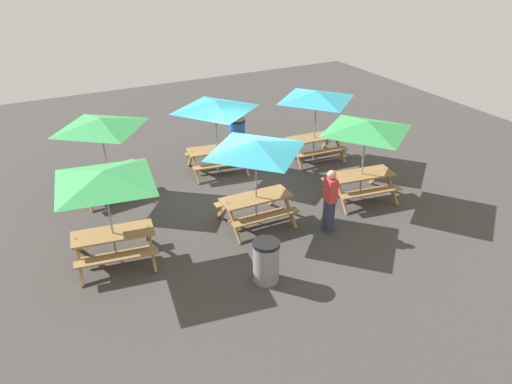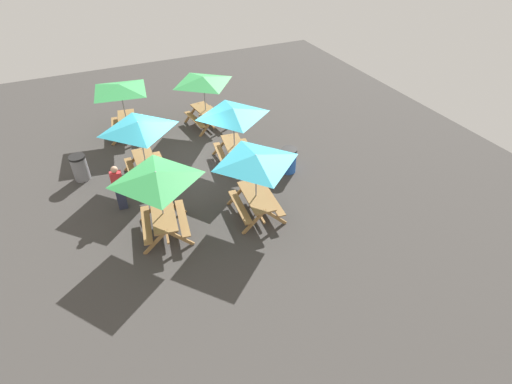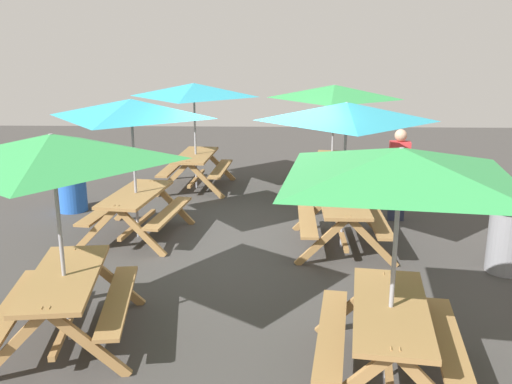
{
  "view_description": "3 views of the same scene",
  "coord_description": "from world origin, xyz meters",
  "px_view_note": "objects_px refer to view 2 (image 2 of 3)",
  "views": [
    {
      "loc": [
        -5.26,
        -11.28,
        6.75
      ],
      "look_at": [
        -0.12,
        -1.41,
        0.9
      ],
      "focal_mm": 35.0,
      "sensor_mm": 36.0,
      "label": 1
    },
    {
      "loc": [
        12.69,
        -2.86,
        8.63
      ],
      "look_at": [
        3.48,
        1.38,
        0.9
      ],
      "focal_mm": 28.0,
      "sensor_mm": 36.0,
      "label": 2
    },
    {
      "loc": [
        -8.72,
        -0.29,
        3.24
      ],
      "look_at": [
        -0.13,
        -0.05,
        0.9
      ],
      "focal_mm": 40.0,
      "sensor_mm": 36.0,
      "label": 3
    }
  ],
  "objects_px": {
    "picnic_table_4": "(233,116)",
    "picnic_table_5": "(203,84)",
    "picnic_table_0": "(139,130)",
    "picnic_table_1": "(120,91)",
    "trash_bin_blue": "(289,160)",
    "picnic_table_2": "(256,163)",
    "person_standing": "(119,187)",
    "trash_bin_gray": "(80,168)",
    "picnic_table_3": "(157,181)"
  },
  "relations": [
    {
      "from": "picnic_table_2",
      "to": "trash_bin_gray",
      "type": "bearing_deg",
      "value": -127.6
    },
    {
      "from": "trash_bin_blue",
      "to": "picnic_table_4",
      "type": "bearing_deg",
      "value": -132.17
    },
    {
      "from": "picnic_table_3",
      "to": "picnic_table_4",
      "type": "bearing_deg",
      "value": 137.34
    },
    {
      "from": "trash_bin_gray",
      "to": "person_standing",
      "type": "bearing_deg",
      "value": 24.35
    },
    {
      "from": "person_standing",
      "to": "picnic_table_0",
      "type": "bearing_deg",
      "value": -122.83
    },
    {
      "from": "picnic_table_1",
      "to": "trash_bin_blue",
      "type": "bearing_deg",
      "value": 50.84
    },
    {
      "from": "picnic_table_0",
      "to": "trash_bin_blue",
      "type": "distance_m",
      "value": 5.49
    },
    {
      "from": "picnic_table_2",
      "to": "picnic_table_3",
      "type": "bearing_deg",
      "value": -92.76
    },
    {
      "from": "picnic_table_5",
      "to": "person_standing",
      "type": "bearing_deg",
      "value": -53.05
    },
    {
      "from": "picnic_table_3",
      "to": "picnic_table_5",
      "type": "height_order",
      "value": "same"
    },
    {
      "from": "picnic_table_3",
      "to": "person_standing",
      "type": "distance_m",
      "value": 2.33
    },
    {
      "from": "trash_bin_gray",
      "to": "person_standing",
      "type": "height_order",
      "value": "person_standing"
    },
    {
      "from": "picnic_table_0",
      "to": "picnic_table_4",
      "type": "xyz_separation_m",
      "value": [
        0.39,
        3.35,
        0.0
      ]
    },
    {
      "from": "picnic_table_5",
      "to": "trash_bin_blue",
      "type": "height_order",
      "value": "picnic_table_5"
    },
    {
      "from": "picnic_table_2",
      "to": "picnic_table_4",
      "type": "xyz_separation_m",
      "value": [
        -3.22,
        0.57,
        0.0
      ]
    },
    {
      "from": "picnic_table_3",
      "to": "person_standing",
      "type": "relative_size",
      "value": 1.4
    },
    {
      "from": "picnic_table_0",
      "to": "picnic_table_1",
      "type": "height_order",
      "value": "same"
    },
    {
      "from": "picnic_table_3",
      "to": "trash_bin_blue",
      "type": "xyz_separation_m",
      "value": [
        -1.39,
        5.11,
        -1.49
      ]
    },
    {
      "from": "picnic_table_0",
      "to": "picnic_table_5",
      "type": "bearing_deg",
      "value": 132.79
    },
    {
      "from": "trash_bin_blue",
      "to": "picnic_table_5",
      "type": "bearing_deg",
      "value": -161.53
    },
    {
      "from": "picnic_table_2",
      "to": "person_standing",
      "type": "xyz_separation_m",
      "value": [
        -2.16,
        -3.95,
        -1.1
      ]
    },
    {
      "from": "picnic_table_1",
      "to": "picnic_table_3",
      "type": "relative_size",
      "value": 1.2
    },
    {
      "from": "picnic_table_4",
      "to": "trash_bin_gray",
      "type": "relative_size",
      "value": 2.38
    },
    {
      "from": "picnic_table_4",
      "to": "picnic_table_5",
      "type": "xyz_separation_m",
      "value": [
        -3.37,
        -0.01,
        0.0
      ]
    },
    {
      "from": "picnic_table_5",
      "to": "trash_bin_blue",
      "type": "xyz_separation_m",
      "value": [
        4.82,
        1.61,
        -1.49
      ]
    },
    {
      "from": "picnic_table_5",
      "to": "person_standing",
      "type": "distance_m",
      "value": 6.41
    },
    {
      "from": "picnic_table_5",
      "to": "person_standing",
      "type": "xyz_separation_m",
      "value": [
        4.43,
        -4.51,
        -1.1
      ]
    },
    {
      "from": "picnic_table_5",
      "to": "person_standing",
      "type": "relative_size",
      "value": 1.4
    },
    {
      "from": "picnic_table_1",
      "to": "picnic_table_4",
      "type": "xyz_separation_m",
      "value": [
        4.01,
        3.38,
        0.0
      ]
    },
    {
      "from": "picnic_table_1",
      "to": "person_standing",
      "type": "distance_m",
      "value": 5.31
    },
    {
      "from": "picnic_table_3",
      "to": "trash_bin_blue",
      "type": "relative_size",
      "value": 2.38
    },
    {
      "from": "picnic_table_4",
      "to": "person_standing",
      "type": "xyz_separation_m",
      "value": [
        1.06,
        -4.51,
        -1.1
      ]
    },
    {
      "from": "picnic_table_1",
      "to": "trash_bin_blue",
      "type": "height_order",
      "value": "picnic_table_1"
    },
    {
      "from": "picnic_table_1",
      "to": "picnic_table_4",
      "type": "bearing_deg",
      "value": 48.59
    },
    {
      "from": "picnic_table_4",
      "to": "picnic_table_5",
      "type": "distance_m",
      "value": 3.37
    },
    {
      "from": "picnic_table_3",
      "to": "trash_bin_gray",
      "type": "relative_size",
      "value": 2.38
    },
    {
      "from": "trash_bin_gray",
      "to": "person_standing",
      "type": "distance_m",
      "value": 2.62
    },
    {
      "from": "picnic_table_0",
      "to": "trash_bin_gray",
      "type": "bearing_deg",
      "value": -111.34
    },
    {
      "from": "trash_bin_gray",
      "to": "picnic_table_2",
      "type": "bearing_deg",
      "value": 47.99
    },
    {
      "from": "picnic_table_5",
      "to": "picnic_table_3",
      "type": "bearing_deg",
      "value": -36.93
    },
    {
      "from": "picnic_table_1",
      "to": "picnic_table_0",
      "type": "bearing_deg",
      "value": 8.9
    },
    {
      "from": "picnic_table_3",
      "to": "picnic_table_5",
      "type": "relative_size",
      "value": 1.0
    },
    {
      "from": "trash_bin_gray",
      "to": "picnic_table_3",
      "type": "bearing_deg",
      "value": 26.6
    },
    {
      "from": "picnic_table_1",
      "to": "picnic_table_5",
      "type": "xyz_separation_m",
      "value": [
        0.64,
        3.37,
        0.0
      ]
    },
    {
      "from": "picnic_table_4",
      "to": "trash_bin_blue",
      "type": "distance_m",
      "value": 2.63
    },
    {
      "from": "trash_bin_gray",
      "to": "picnic_table_0",
      "type": "bearing_deg",
      "value": 67.62
    },
    {
      "from": "picnic_table_5",
      "to": "trash_bin_gray",
      "type": "height_order",
      "value": "picnic_table_5"
    },
    {
      "from": "picnic_table_0",
      "to": "picnic_table_2",
      "type": "bearing_deg",
      "value": 38.78
    },
    {
      "from": "picnic_table_0",
      "to": "picnic_table_4",
      "type": "distance_m",
      "value": 3.38
    },
    {
      "from": "picnic_table_1",
      "to": "picnic_table_2",
      "type": "xyz_separation_m",
      "value": [
        7.23,
        2.81,
        0.0
      ]
    }
  ]
}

